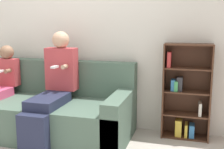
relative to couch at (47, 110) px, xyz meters
The scene contains 4 objects.
back_wall 1.13m from the couch, 64.62° to the left, with size 10.00×0.06×2.55m.
couch is the anchor object (origin of this frame).
adult_seated 0.40m from the couch, 33.19° to the right, with size 0.38×0.88×1.28m.
bookshelf 1.73m from the couch, 12.39° to the left, with size 0.55×0.25×1.14m.
Camera 1 is at (1.49, -2.45, 1.37)m, focal length 45.00 mm.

